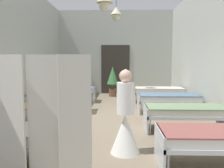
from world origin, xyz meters
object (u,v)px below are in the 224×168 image
object	(u,v)px
bed_left_row_1	(38,111)
privacy_screen	(43,121)
bed_right_row_0	(221,139)
bed_left_row_3	(71,91)
bed_right_row_2	(169,99)
bed_left_row_2	(59,98)
nurse_near_aisle	(125,123)
bed_right_row_1	(186,112)
potted_plant	(113,78)
bed_right_row_3	(158,91)

from	to	relation	value
bed_left_row_1	privacy_screen	xyz separation A→B (m)	(0.95, -2.49, 0.41)
bed_left_row_1	bed_right_row_0	bearing A→B (deg)	-28.60
bed_left_row_3	bed_right_row_2	bearing A→B (deg)	-28.60
bed_right_row_0	bed_right_row_2	world-z (taller)	same
bed_left_row_2	nurse_near_aisle	distance (m)	3.88
bed_right_row_1	nurse_near_aisle	xyz separation A→B (m)	(-1.45, -1.40, 0.09)
bed_left_row_1	nurse_near_aisle	distance (m)	2.48
bed_left_row_1	bed_right_row_2	size ratio (longest dim) A/B	1.00
nurse_near_aisle	potted_plant	bearing A→B (deg)	-45.46
bed_right_row_3	bed_left_row_1	bearing A→B (deg)	-132.52
bed_left_row_3	privacy_screen	world-z (taller)	privacy_screen
bed_right_row_0	bed_right_row_3	xyz separation A→B (m)	(0.00, 5.70, 0.00)
bed_left_row_2	bed_right_row_2	xyz separation A→B (m)	(3.48, 0.00, 0.00)
bed_right_row_0	bed_left_row_2	xyz separation A→B (m)	(-3.48, 3.80, 0.00)
bed_left_row_3	privacy_screen	xyz separation A→B (m)	(0.95, -6.29, 0.41)
bed_right_row_0	bed_left_row_1	bearing A→B (deg)	151.40
bed_left_row_1	potted_plant	size ratio (longest dim) A/B	1.39
bed_left_row_1	bed_right_row_1	xyz separation A→B (m)	(3.48, 0.00, 0.00)
bed_left_row_2	bed_right_row_3	xyz separation A→B (m)	(3.48, 1.90, 0.00)
bed_right_row_2	bed_left_row_2	bearing A→B (deg)	180.00
bed_right_row_0	bed_right_row_2	bearing A→B (deg)	90.00
bed_right_row_0	privacy_screen	xyz separation A→B (m)	(-2.53, -0.59, 0.41)
bed_left_row_1	bed_left_row_3	world-z (taller)	same
potted_plant	bed_left_row_3	bearing A→B (deg)	-139.01
bed_right_row_0	privacy_screen	bearing A→B (deg)	-166.89
bed_left_row_1	bed_right_row_1	size ratio (longest dim) A/B	1.00
bed_left_row_2	bed_right_row_3	distance (m)	3.97
bed_left_row_2	nurse_near_aisle	world-z (taller)	nurse_near_aisle
bed_left_row_1	bed_right_row_1	distance (m)	3.48
bed_left_row_2	bed_left_row_3	distance (m)	1.90
bed_right_row_0	potted_plant	bearing A→B (deg)	104.58
privacy_screen	bed_right_row_2	bearing A→B (deg)	57.19
bed_right_row_1	potted_plant	bearing A→B (deg)	109.53
nurse_near_aisle	potted_plant	distance (m)	6.64
potted_plant	bed_right_row_2	bearing A→B (deg)	-60.85
bed_left_row_1	bed_left_row_3	size ratio (longest dim) A/B	1.00
bed_right_row_2	potted_plant	size ratio (longest dim) A/B	1.39
bed_left_row_2	nurse_near_aisle	bearing A→B (deg)	-58.33
potted_plant	nurse_near_aisle	bearing A→B (deg)	-86.51
bed_right_row_0	bed_left_row_2	distance (m)	5.16
bed_right_row_1	potted_plant	size ratio (longest dim) A/B	1.39
bed_right_row_0	bed_left_row_1	world-z (taller)	same
nurse_near_aisle	bed_right_row_1	bearing A→B (deg)	-94.83
bed_right_row_2	bed_right_row_3	world-z (taller)	same
privacy_screen	bed_right_row_0	bearing A→B (deg)	10.29
nurse_near_aisle	privacy_screen	size ratio (longest dim) A/B	0.87
bed_right_row_0	nurse_near_aisle	bearing A→B (deg)	161.05
bed_right_row_2	bed_left_row_3	world-z (taller)	same
bed_left_row_1	bed_right_row_3	size ratio (longest dim) A/B	1.00
bed_right_row_0	bed_right_row_1	bearing A→B (deg)	90.00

